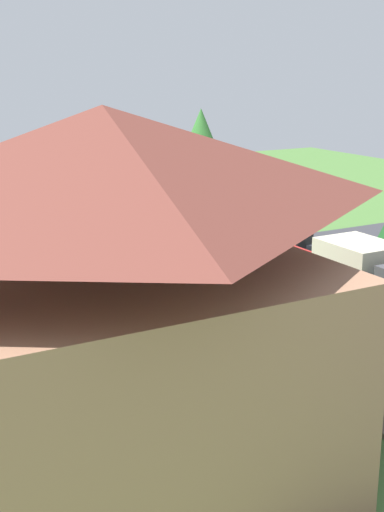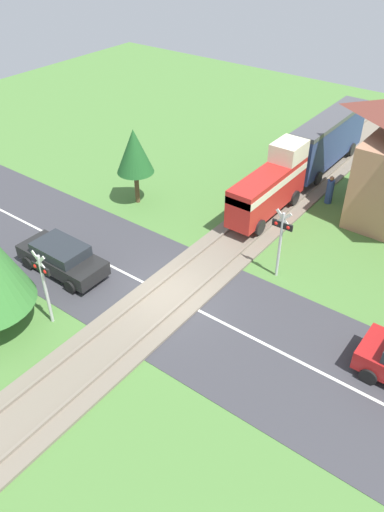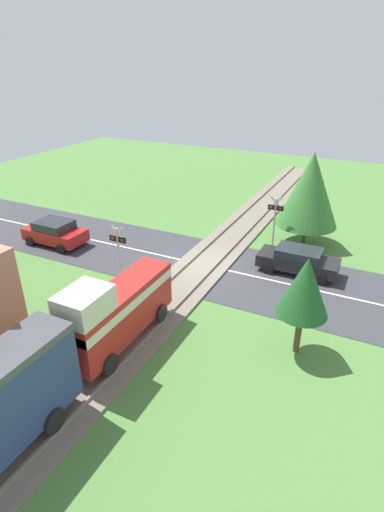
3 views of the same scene
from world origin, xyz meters
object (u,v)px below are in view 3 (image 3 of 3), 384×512
crossing_signal_east_approach (119,249)px  pedestrian_by_station (19,369)px  car_far_side (55,232)px  crossing_signal_west_approach (275,216)px  train (40,372)px  car_near_crossing (298,260)px

crossing_signal_east_approach → pedestrian_by_station: size_ratio=2.10×
car_far_side → crossing_signal_west_approach: size_ratio=1.17×
train → crossing_signal_west_approach: (-2.72, -15.35, 0.18)m
crossing_signal_west_approach → car_far_side: bearing=23.8°
car_near_crossing → crossing_signal_east_approach: size_ratio=1.28×
crossing_signal_west_approach → car_near_crossing: bearing=130.5°
car_near_crossing → car_far_side: size_ratio=1.10×
car_far_side → crossing_signal_east_approach: 7.01m
car_far_side → crossing_signal_east_approach: bearing=159.9°
crossing_signal_west_approach → pedestrian_by_station: 15.44m
pedestrian_by_station → crossing_signal_west_approach: bearing=-107.3°
car_far_side → crossing_signal_west_approach: 13.09m
pedestrian_by_station → car_near_crossing: bearing=-118.2°
pedestrian_by_station → crossing_signal_east_approach: bearing=-83.1°
crossing_signal_east_approach → car_far_side: bearing=-20.1°
car_near_crossing → car_far_side: 14.24m
car_near_crossing → crossing_signal_west_approach: bearing=-49.5°
crossing_signal_east_approach → pedestrian_by_station: 7.24m
crossing_signal_west_approach → crossing_signal_east_approach: bearing=54.5°
train → car_far_side: train is taller
train → crossing_signal_east_approach: size_ratio=4.10×
car_near_crossing → car_far_side: (13.94, 2.88, 0.05)m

